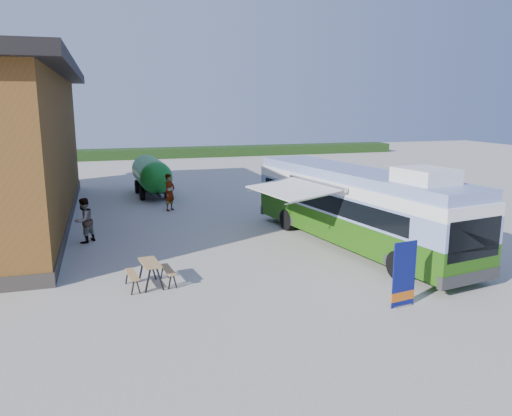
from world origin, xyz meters
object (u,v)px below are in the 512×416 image
object	(u,v)px
bus	(355,205)
person_b	(84,220)
picnic_table	(150,268)
person_a	(170,192)
slurry_tanker	(151,174)
banner	(404,280)

from	to	relation	value
bus	person_b	size ratio (longest dim) A/B	6.37
picnic_table	person_a	xyz separation A→B (m)	(2.09, 11.37, 0.40)
person_a	slurry_tanker	distance (m)	4.81
person_b	slurry_tanker	distance (m)	10.81
picnic_table	person_b	size ratio (longest dim) A/B	0.82
slurry_tanker	person_b	bearing A→B (deg)	-112.68
bus	slurry_tanker	distance (m)	15.49
bus	slurry_tanker	size ratio (longest dim) A/B	1.85
person_a	slurry_tanker	world-z (taller)	slurry_tanker
bus	picnic_table	distance (m)	8.71
picnic_table	bus	bearing A→B (deg)	8.03
picnic_table	person_b	world-z (taller)	person_b
bus	picnic_table	world-z (taller)	bus
person_a	picnic_table	bearing A→B (deg)	-144.66
banner	person_a	distance (m)	15.81
banner	slurry_tanker	bearing A→B (deg)	95.11
picnic_table	slurry_tanker	size ratio (longest dim) A/B	0.24
bus	person_a	size ratio (longest dim) A/B	6.01
banner	slurry_tanker	size ratio (longest dim) A/B	0.30
person_b	bus	bearing A→B (deg)	111.72
banner	slurry_tanker	xyz separation A→B (m)	(-5.18, 19.88, 0.59)
bus	banner	world-z (taller)	bus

